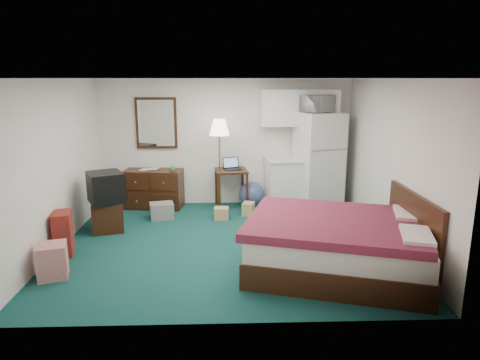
{
  "coord_description": "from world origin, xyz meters",
  "views": [
    {
      "loc": [
        0.01,
        -6.26,
        2.49
      ],
      "look_at": [
        0.22,
        0.1,
        0.99
      ],
      "focal_mm": 32.0,
      "sensor_mm": 36.0,
      "label": 1
    }
  ],
  "objects_px": {
    "dresser": "(154,189)",
    "suitcase": "(63,233)",
    "floor_lamp": "(220,165)",
    "desk": "(231,189)",
    "bed": "(337,246)",
    "fridge": "(318,161)",
    "tv_stand": "(108,216)",
    "kitchen_counter": "(289,184)"
  },
  "relations": [
    {
      "from": "dresser",
      "to": "suitcase",
      "type": "height_order",
      "value": "dresser"
    },
    {
      "from": "floor_lamp",
      "to": "desk",
      "type": "bearing_deg",
      "value": 33.22
    },
    {
      "from": "bed",
      "to": "suitcase",
      "type": "bearing_deg",
      "value": -173.68
    },
    {
      "from": "floor_lamp",
      "to": "suitcase",
      "type": "relative_size",
      "value": 2.77
    },
    {
      "from": "desk",
      "to": "suitcase",
      "type": "bearing_deg",
      "value": -144.18
    },
    {
      "from": "desk",
      "to": "fridge",
      "type": "relative_size",
      "value": 0.41
    },
    {
      "from": "fridge",
      "to": "tv_stand",
      "type": "distance_m",
      "value": 4.04
    },
    {
      "from": "desk",
      "to": "tv_stand",
      "type": "distance_m",
      "value": 2.45
    },
    {
      "from": "kitchen_counter",
      "to": "bed",
      "type": "height_order",
      "value": "kitchen_counter"
    },
    {
      "from": "suitcase",
      "to": "desk",
      "type": "bearing_deg",
      "value": 29.54
    },
    {
      "from": "tv_stand",
      "to": "suitcase",
      "type": "xyz_separation_m",
      "value": [
        -0.37,
        -1.02,
        0.07
      ]
    },
    {
      "from": "tv_stand",
      "to": "floor_lamp",
      "type": "bearing_deg",
      "value": 15.12
    },
    {
      "from": "dresser",
      "to": "bed",
      "type": "relative_size",
      "value": 0.5
    },
    {
      "from": "bed",
      "to": "tv_stand",
      "type": "distance_m",
      "value": 3.86
    },
    {
      "from": "dresser",
      "to": "floor_lamp",
      "type": "bearing_deg",
      "value": -0.67
    },
    {
      "from": "tv_stand",
      "to": "desk",
      "type": "bearing_deg",
      "value": 15.41
    },
    {
      "from": "kitchen_counter",
      "to": "dresser",
      "type": "bearing_deg",
      "value": 172.14
    },
    {
      "from": "suitcase",
      "to": "tv_stand",
      "type": "bearing_deg",
      "value": 57.16
    },
    {
      "from": "bed",
      "to": "tv_stand",
      "type": "relative_size",
      "value": 4.1
    },
    {
      "from": "desk",
      "to": "bed",
      "type": "distance_m",
      "value": 3.26
    },
    {
      "from": "tv_stand",
      "to": "suitcase",
      "type": "distance_m",
      "value": 1.08
    },
    {
      "from": "desk",
      "to": "bed",
      "type": "relative_size",
      "value": 0.34
    },
    {
      "from": "dresser",
      "to": "fridge",
      "type": "bearing_deg",
      "value": 5.8
    },
    {
      "from": "bed",
      "to": "tv_stand",
      "type": "height_order",
      "value": "bed"
    },
    {
      "from": "fridge",
      "to": "desk",
      "type": "bearing_deg",
      "value": 161.13
    },
    {
      "from": "fridge",
      "to": "tv_stand",
      "type": "height_order",
      "value": "fridge"
    },
    {
      "from": "desk",
      "to": "fridge",
      "type": "height_order",
      "value": "fridge"
    },
    {
      "from": "bed",
      "to": "fridge",
      "type": "bearing_deg",
      "value": 99.83
    },
    {
      "from": "dresser",
      "to": "bed",
      "type": "bearing_deg",
      "value": -38.43
    },
    {
      "from": "dresser",
      "to": "kitchen_counter",
      "type": "xyz_separation_m",
      "value": [
        2.67,
        -0.07,
        0.09
      ]
    },
    {
      "from": "kitchen_counter",
      "to": "fridge",
      "type": "height_order",
      "value": "fridge"
    },
    {
      "from": "bed",
      "to": "desk",
      "type": "bearing_deg",
      "value": 131.21
    },
    {
      "from": "suitcase",
      "to": "bed",
      "type": "bearing_deg",
      "value": -23.29
    },
    {
      "from": "floor_lamp",
      "to": "fridge",
      "type": "bearing_deg",
      "value": 2.52
    },
    {
      "from": "dresser",
      "to": "bed",
      "type": "xyz_separation_m",
      "value": [
        2.89,
        -3.01,
        -0.02
      ]
    },
    {
      "from": "fridge",
      "to": "bed",
      "type": "bearing_deg",
      "value": -113.59
    },
    {
      "from": "fridge",
      "to": "suitcase",
      "type": "distance_m",
      "value": 4.76
    },
    {
      "from": "bed",
      "to": "suitcase",
      "type": "xyz_separation_m",
      "value": [
        -3.83,
        0.69,
        -0.04
      ]
    },
    {
      "from": "dresser",
      "to": "kitchen_counter",
      "type": "relative_size",
      "value": 1.17
    },
    {
      "from": "fridge",
      "to": "suitcase",
      "type": "xyz_separation_m",
      "value": [
        -4.17,
        -2.21,
        -0.62
      ]
    },
    {
      "from": "bed",
      "to": "suitcase",
      "type": "distance_m",
      "value": 3.89
    },
    {
      "from": "dresser",
      "to": "tv_stand",
      "type": "xyz_separation_m",
      "value": [
        -0.57,
        -1.3,
        -0.13
      ]
    }
  ]
}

